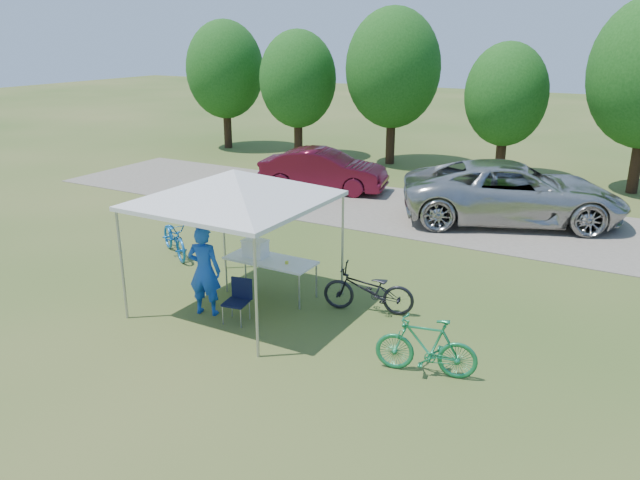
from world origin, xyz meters
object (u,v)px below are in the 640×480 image
object	(u,v)px
folding_table	(270,261)
sedan	(323,170)
cyclist	(204,271)
cooler	(255,248)
bike_dark	(368,290)
minivan	(513,192)
bike_blue	(174,237)
bike_green	(426,346)
folding_chair	(239,297)

from	to	relation	value
folding_table	sedan	world-z (taller)	sedan
sedan	folding_table	bearing A→B (deg)	-170.90
cyclist	sedan	distance (m)	9.91
folding_table	cooler	size ratio (longest dim) A/B	3.79
bike_dark	minivan	distance (m)	7.47
bike_blue	bike_green	world-z (taller)	bike_green
folding_chair	cyclist	xyz separation A→B (m)	(-0.72, -0.07, 0.40)
cooler	sedan	bearing A→B (deg)	110.04
bike_blue	bike_green	bearing A→B (deg)	-74.86
cooler	sedan	world-z (taller)	sedan
folding_table	bike_green	size ratio (longest dim) A/B	1.16
folding_chair	bike_dark	size ratio (longest dim) A/B	0.46
folding_table	cooler	world-z (taller)	cooler
cyclist	bike_dark	size ratio (longest dim) A/B	1.00
folding_chair	sedan	bearing A→B (deg)	100.07
bike_dark	cyclist	bearing A→B (deg)	-73.92
cooler	sedan	distance (m)	8.68
folding_chair	cooler	xyz separation A→B (m)	(-0.52, 1.29, 0.47)
minivan	cooler	bearing A→B (deg)	133.43
bike_blue	folding_chair	bearing A→B (deg)	-88.93
folding_table	cyclist	world-z (taller)	cyclist
cooler	folding_chair	bearing A→B (deg)	-68.21
cooler	bike_blue	size ratio (longest dim) A/B	0.28
minivan	sedan	xyz separation A→B (m)	(-6.37, 0.54, -0.15)
folding_chair	bike_green	distance (m)	3.70
bike_green	minivan	bearing A→B (deg)	173.19
cooler	bike_blue	xyz separation A→B (m)	(-2.97, 0.84, -0.49)
folding_chair	minivan	bearing A→B (deg)	61.86
folding_table	bike_dark	xyz separation A→B (m)	(2.09, 0.22, -0.26)
folding_chair	bike_green	bearing A→B (deg)	-11.96
sedan	bike_green	bearing A→B (deg)	-156.22
bike_blue	sedan	distance (m)	7.32
folding_chair	cyclist	distance (m)	0.83
folding_chair	sedan	size ratio (longest dim) A/B	0.19
folding_table	bike_dark	size ratio (longest dim) A/B	1.06
folding_table	bike_green	distance (m)	4.11
cooler	bike_dark	distance (m)	2.51
folding_table	sedan	distance (m)	8.81
bike_dark	minivan	xyz separation A→B (m)	(0.95, 7.40, 0.40)
bike_dark	sedan	bearing A→B (deg)	-160.33
folding_table	sedan	size ratio (longest dim) A/B	0.44
cyclist	minivan	bearing A→B (deg)	-126.91
folding_table	minivan	xyz separation A→B (m)	(3.04, 7.62, 0.14)
folding_table	bike_dark	world-z (taller)	bike_dark
folding_table	cooler	bearing A→B (deg)	180.00
folding_table	sedan	xyz separation A→B (m)	(-3.34, 8.16, -0.01)
cyclist	sedan	world-z (taller)	cyclist
folding_chair	bike_blue	xyz separation A→B (m)	(-3.49, 2.13, -0.02)
cyclist	bike_blue	world-z (taller)	cyclist
folding_chair	bike_dark	distance (m)	2.45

